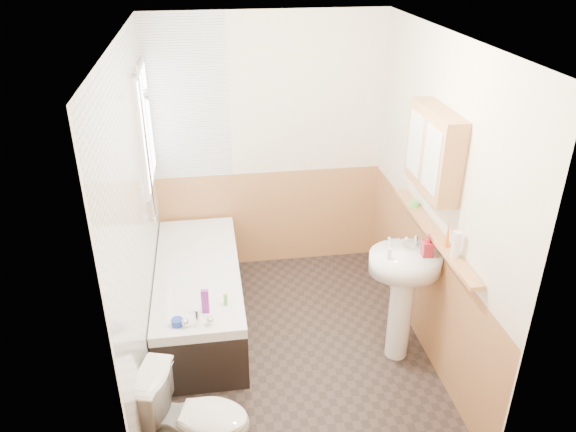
# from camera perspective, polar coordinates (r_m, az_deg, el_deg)

# --- Properties ---
(floor) EXTENTS (2.80, 2.80, 0.00)m
(floor) POSITION_cam_1_polar(r_m,az_deg,el_deg) (4.81, 0.27, -13.12)
(floor) COLOR black
(floor) RESTS_ON ground
(ceiling) EXTENTS (2.80, 2.80, 0.00)m
(ceiling) POSITION_cam_1_polar(r_m,az_deg,el_deg) (3.72, 0.36, 17.76)
(ceiling) COLOR white
(ceiling) RESTS_ON ground
(wall_back) EXTENTS (2.20, 0.02, 2.50)m
(wall_back) POSITION_cam_1_polar(r_m,az_deg,el_deg) (5.39, -2.02, 7.00)
(wall_back) COLOR #F2E3C8
(wall_back) RESTS_ON ground
(wall_front) EXTENTS (2.20, 0.02, 2.50)m
(wall_front) POSITION_cam_1_polar(r_m,az_deg,el_deg) (2.94, 4.65, -12.06)
(wall_front) COLOR #F2E3C8
(wall_front) RESTS_ON ground
(wall_left) EXTENTS (0.02, 2.80, 2.50)m
(wall_left) POSITION_cam_1_polar(r_m,az_deg,el_deg) (4.11, -15.18, -0.76)
(wall_left) COLOR #F2E3C8
(wall_left) RESTS_ON ground
(wall_right) EXTENTS (0.02, 2.80, 2.50)m
(wall_right) POSITION_cam_1_polar(r_m,az_deg,el_deg) (4.40, 14.74, 1.26)
(wall_right) COLOR #F2E3C8
(wall_right) RESTS_ON ground
(wainscot_right) EXTENTS (0.01, 2.80, 1.00)m
(wainscot_right) POSITION_cam_1_polar(r_m,az_deg,el_deg) (4.76, 13.43, -6.90)
(wainscot_right) COLOR tan
(wainscot_right) RESTS_ON wall_right
(wainscot_back) EXTENTS (2.20, 0.01, 1.00)m
(wainscot_back) POSITION_cam_1_polar(r_m,az_deg,el_deg) (5.68, -1.87, -0.20)
(wainscot_back) COLOR tan
(wainscot_back) RESTS_ON wall_back
(tile_cladding_left) EXTENTS (0.01, 2.80, 2.50)m
(tile_cladding_left) POSITION_cam_1_polar(r_m,az_deg,el_deg) (4.10, -14.88, -0.74)
(tile_cladding_left) COLOR white
(tile_cladding_left) RESTS_ON wall_left
(tile_return_back) EXTENTS (0.75, 0.01, 1.50)m
(tile_return_back) POSITION_cam_1_polar(r_m,az_deg,el_deg) (5.19, -10.22, 11.58)
(tile_return_back) COLOR white
(tile_return_back) RESTS_ON wall_back
(window) EXTENTS (0.03, 0.79, 0.99)m
(window) POSITION_cam_1_polar(r_m,az_deg,el_deg) (4.82, -14.21, 8.74)
(window) COLOR white
(window) RESTS_ON wall_left
(bathtub) EXTENTS (0.70, 1.77, 0.70)m
(bathtub) POSITION_cam_1_polar(r_m,az_deg,el_deg) (4.96, -8.99, -7.82)
(bathtub) COLOR black
(bathtub) RESTS_ON floor
(shower_riser) EXTENTS (0.11, 0.09, 1.31)m
(shower_riser) POSITION_cam_1_polar(r_m,az_deg,el_deg) (4.54, -14.18, 7.83)
(shower_riser) COLOR silver
(shower_riser) RESTS_ON wall_left
(toilet) EXTENTS (0.79, 0.59, 0.69)m
(toilet) POSITION_cam_1_polar(r_m,az_deg,el_deg) (3.81, -9.29, -19.72)
(toilet) COLOR white
(toilet) RESTS_ON floor
(sink) EXTENTS (0.56, 0.45, 1.07)m
(sink) POSITION_cam_1_polar(r_m,az_deg,el_deg) (4.42, 11.62, -6.78)
(sink) COLOR white
(sink) RESTS_ON floor
(pine_shelf) EXTENTS (0.10, 1.48, 0.03)m
(pine_shelf) POSITION_cam_1_polar(r_m,az_deg,el_deg) (4.30, 14.53, -1.63)
(pine_shelf) COLOR tan
(pine_shelf) RESTS_ON wall_right
(medicine_cabinet) EXTENTS (0.17, 0.67, 0.60)m
(medicine_cabinet) POSITION_cam_1_polar(r_m,az_deg,el_deg) (4.13, 14.60, 6.42)
(medicine_cabinet) COLOR tan
(medicine_cabinet) RESTS_ON wall_right
(foam_can) EXTENTS (0.07, 0.07, 0.19)m
(foam_can) POSITION_cam_1_polar(r_m,az_deg,el_deg) (3.95, 16.71, -2.79)
(foam_can) COLOR silver
(foam_can) RESTS_ON pine_shelf
(green_bottle) EXTENTS (0.05, 0.05, 0.19)m
(green_bottle) POSITION_cam_1_polar(r_m,az_deg,el_deg) (4.06, 15.92, -1.83)
(green_bottle) COLOR orange
(green_bottle) RESTS_ON pine_shelf
(black_jar) EXTENTS (0.09, 0.09, 0.05)m
(black_jar) POSITION_cam_1_polar(r_m,az_deg,el_deg) (4.62, 12.71, 1.22)
(black_jar) COLOR #59C647
(black_jar) RESTS_ON pine_shelf
(soap_bottle) EXTENTS (0.09, 0.18, 0.08)m
(soap_bottle) POSITION_cam_1_polar(r_m,az_deg,el_deg) (4.26, 13.95, -3.45)
(soap_bottle) COLOR maroon
(soap_bottle) RESTS_ON sink
(clear_bottle) EXTENTS (0.03, 0.03, 0.09)m
(clear_bottle) POSITION_cam_1_polar(r_m,az_deg,el_deg) (4.16, 10.25, -3.80)
(clear_bottle) COLOR silver
(clear_bottle) RESTS_ON sink
(blue_gel) EXTENTS (0.06, 0.04, 0.20)m
(blue_gel) POSITION_cam_1_polar(r_m,az_deg,el_deg) (4.23, -8.41, -8.58)
(blue_gel) COLOR purple
(blue_gel) RESTS_ON bathtub
(cream_jar) EXTENTS (0.09, 0.09, 0.05)m
(cream_jar) POSITION_cam_1_polar(r_m,az_deg,el_deg) (4.18, -11.19, -10.54)
(cream_jar) COLOR #19339E
(cream_jar) RESTS_ON bathtub
(orange_bottle) EXTENTS (0.04, 0.04, 0.09)m
(orange_bottle) POSITION_cam_1_polar(r_m,az_deg,el_deg) (4.32, -6.35, -8.44)
(orange_bottle) COLOR #59C647
(orange_bottle) RESTS_ON bathtub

